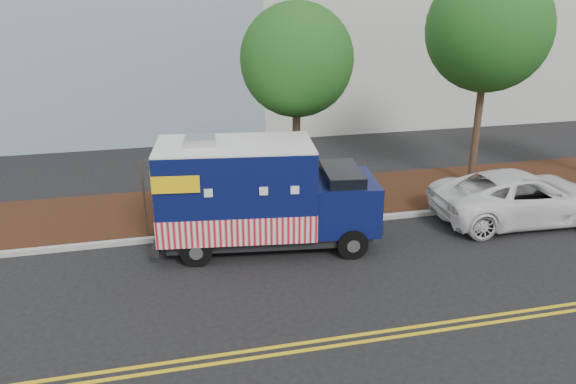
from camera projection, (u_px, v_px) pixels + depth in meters
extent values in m
plane|color=black|center=(280.00, 250.00, 15.98)|extent=(120.00, 120.00, 0.00)
cube|color=#9E9E99|center=(270.00, 228.00, 17.23)|extent=(120.00, 0.18, 0.15)
cube|color=#33190E|center=(257.00, 204.00, 19.15)|extent=(120.00, 4.00, 0.15)
cube|color=gold|center=(326.00, 340.00, 11.92)|extent=(120.00, 0.10, 0.01)
cube|color=gold|center=(330.00, 347.00, 11.69)|extent=(120.00, 0.10, 0.01)
cylinder|color=#38281C|center=(296.00, 151.00, 18.28)|extent=(0.26, 0.26, 4.05)
sphere|color=#1D4D15|center=(297.00, 60.00, 17.28)|extent=(3.53, 3.53, 3.53)
cylinder|color=#38281C|center=(477.00, 126.00, 20.31)|extent=(0.26, 0.26, 4.61)
sphere|color=#1D4D15|center=(488.00, 29.00, 19.14)|extent=(4.27, 4.27, 4.27)
cube|color=#473828|center=(145.00, 201.00, 16.25)|extent=(0.06, 0.06, 2.40)
cube|color=black|center=(269.00, 232.00, 16.13)|extent=(5.86, 2.65, 0.28)
cube|color=#091042|center=(236.00, 187.00, 15.56)|extent=(4.51, 2.86, 2.42)
cube|color=#B40B17|center=(237.00, 216.00, 15.86)|extent=(4.56, 2.93, 0.76)
cube|color=white|center=(234.00, 145.00, 15.13)|extent=(4.51, 2.86, 0.06)
cube|color=#B7B7BA|center=(200.00, 141.00, 15.00)|extent=(0.91, 0.91, 0.22)
cube|color=#091042|center=(342.00, 202.00, 16.04)|extent=(2.09, 2.39, 1.41)
cube|color=black|center=(342.00, 180.00, 15.81)|extent=(1.26, 2.08, 0.66)
cube|color=black|center=(373.00, 216.00, 16.30)|extent=(0.35, 2.01, 0.30)
cube|color=black|center=(160.00, 235.00, 15.82)|extent=(0.48, 2.27, 0.28)
cube|color=#B7B7BA|center=(157.00, 188.00, 15.34)|extent=(0.28, 1.81, 1.92)
cube|color=#B7B7BA|center=(245.00, 172.00, 16.69)|extent=(1.81, 0.28, 1.11)
cube|color=yellow|center=(175.00, 185.00, 14.10)|extent=(1.20, 0.18, 0.45)
cube|color=yellow|center=(182.00, 157.00, 16.34)|extent=(1.20, 0.18, 0.45)
cylinder|color=black|center=(352.00, 244.00, 15.38)|extent=(0.88, 0.39, 0.85)
cylinder|color=black|center=(338.00, 215.00, 17.30)|extent=(0.88, 0.39, 0.85)
cylinder|color=black|center=(196.00, 251.00, 14.97)|extent=(0.88, 0.39, 0.85)
cylinder|color=black|center=(200.00, 221.00, 16.90)|extent=(0.88, 0.39, 0.85)
imported|color=white|center=(522.00, 197.00, 17.76)|extent=(5.80, 2.84, 1.59)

